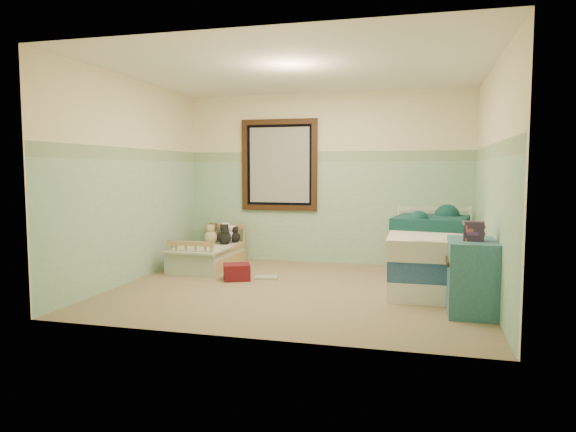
% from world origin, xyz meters
% --- Properties ---
extents(floor, '(4.20, 3.60, 0.02)m').
position_xyz_m(floor, '(0.00, 0.00, -0.01)').
color(floor, '#8B7759').
rests_on(floor, ground).
extents(ceiling, '(4.20, 3.60, 0.02)m').
position_xyz_m(ceiling, '(0.00, 0.00, 2.51)').
color(ceiling, white).
rests_on(ceiling, wall_back).
extents(wall_back, '(4.20, 0.04, 2.50)m').
position_xyz_m(wall_back, '(0.00, 1.80, 1.25)').
color(wall_back, beige).
rests_on(wall_back, floor).
extents(wall_front, '(4.20, 0.04, 2.50)m').
position_xyz_m(wall_front, '(0.00, -1.80, 1.25)').
color(wall_front, beige).
rests_on(wall_front, floor).
extents(wall_left, '(0.04, 3.60, 2.50)m').
position_xyz_m(wall_left, '(-2.10, 0.00, 1.25)').
color(wall_left, beige).
rests_on(wall_left, floor).
extents(wall_right, '(0.04, 3.60, 2.50)m').
position_xyz_m(wall_right, '(2.10, 0.00, 1.25)').
color(wall_right, beige).
rests_on(wall_right, floor).
extents(wainscot_mint, '(4.20, 0.01, 1.50)m').
position_xyz_m(wainscot_mint, '(0.00, 1.79, 0.75)').
color(wainscot_mint, '#8BB193').
rests_on(wainscot_mint, floor).
extents(border_strip, '(4.20, 0.01, 0.15)m').
position_xyz_m(border_strip, '(0.00, 1.79, 1.57)').
color(border_strip, '#467648').
rests_on(border_strip, wall_back).
extents(window_frame, '(1.16, 0.06, 1.36)m').
position_xyz_m(window_frame, '(-0.70, 1.76, 1.45)').
color(window_frame, black).
rests_on(window_frame, wall_back).
extents(window_blinds, '(0.92, 0.01, 1.12)m').
position_xyz_m(window_blinds, '(-0.70, 1.77, 1.45)').
color(window_blinds, '#BABAB3').
rests_on(window_blinds, window_frame).
extents(toddler_bed_frame, '(0.65, 1.31, 0.17)m').
position_xyz_m(toddler_bed_frame, '(-1.53, 1.05, 0.08)').
color(toddler_bed_frame, olive).
rests_on(toddler_bed_frame, floor).
extents(toddler_mattress, '(0.60, 1.25, 0.12)m').
position_xyz_m(toddler_mattress, '(-1.53, 1.05, 0.23)').
color(toddler_mattress, silver).
rests_on(toddler_mattress, toddler_bed_frame).
extents(patchwork_quilt, '(0.71, 0.65, 0.03)m').
position_xyz_m(patchwork_quilt, '(-1.53, 0.64, 0.30)').
color(patchwork_quilt, '#7C98C1').
rests_on(patchwork_quilt, toddler_mattress).
extents(plush_bed_brown, '(0.19, 0.19, 0.19)m').
position_xyz_m(plush_bed_brown, '(-1.68, 1.55, 0.39)').
color(plush_bed_brown, brown).
rests_on(plush_bed_brown, toddler_mattress).
extents(plush_bed_white, '(0.20, 0.20, 0.20)m').
position_xyz_m(plush_bed_white, '(-1.48, 1.55, 0.39)').
color(plush_bed_white, white).
rests_on(plush_bed_white, toddler_mattress).
extents(plush_bed_tan, '(0.19, 0.19, 0.19)m').
position_xyz_m(plush_bed_tan, '(-1.63, 1.33, 0.39)').
color(plush_bed_tan, '#C5B186').
rests_on(plush_bed_tan, toddler_mattress).
extents(plush_bed_dark, '(0.17, 0.17, 0.17)m').
position_xyz_m(plush_bed_dark, '(-1.40, 1.33, 0.37)').
color(plush_bed_dark, black).
rests_on(plush_bed_dark, toddler_mattress).
extents(plush_floor_cream, '(0.23, 0.23, 0.23)m').
position_xyz_m(plush_floor_cream, '(-1.59, 1.03, 0.12)').
color(plush_floor_cream, beige).
rests_on(plush_floor_cream, floor).
extents(plush_floor_tan, '(0.26, 0.26, 0.26)m').
position_xyz_m(plush_floor_tan, '(-1.73, 0.88, 0.13)').
color(plush_floor_tan, '#C5B186').
rests_on(plush_floor_tan, floor).
extents(twin_bed_frame, '(1.00, 2.00, 0.22)m').
position_xyz_m(twin_bed_frame, '(1.55, 0.62, 0.11)').
color(twin_bed_frame, white).
rests_on(twin_bed_frame, floor).
extents(twin_boxspring, '(1.00, 2.00, 0.22)m').
position_xyz_m(twin_boxspring, '(1.55, 0.62, 0.33)').
color(twin_boxspring, navy).
rests_on(twin_boxspring, twin_bed_frame).
extents(twin_mattress, '(1.04, 2.04, 0.22)m').
position_xyz_m(twin_mattress, '(1.55, 0.62, 0.55)').
color(twin_mattress, beige).
rests_on(twin_mattress, twin_boxspring).
extents(teal_blanket, '(0.98, 1.03, 0.14)m').
position_xyz_m(teal_blanket, '(1.50, 0.92, 0.73)').
color(teal_blanket, black).
rests_on(teal_blanket, twin_mattress).
extents(dresser, '(0.44, 0.71, 0.71)m').
position_xyz_m(dresser, '(1.87, -0.52, 0.36)').
color(dresser, '#345B66').
rests_on(dresser, floor).
extents(book_stack, '(0.19, 0.16, 0.18)m').
position_xyz_m(book_stack, '(1.87, -0.57, 0.80)').
color(book_stack, '#4E2426').
rests_on(book_stack, dresser).
extents(red_pillow, '(0.41, 0.39, 0.20)m').
position_xyz_m(red_pillow, '(-0.85, 0.31, 0.10)').
color(red_pillow, maroon).
rests_on(red_pillow, floor).
extents(floor_book, '(0.31, 0.26, 0.03)m').
position_xyz_m(floor_book, '(-0.51, 0.49, 0.01)').
color(floor_book, '#FED949').
rests_on(floor_book, floor).
extents(extra_plush_0, '(0.16, 0.16, 0.16)m').
position_xyz_m(extra_plush_0, '(-1.33, 1.55, 0.37)').
color(extra_plush_0, black).
rests_on(extra_plush_0, toddler_mattress).
extents(extra_plush_1, '(0.20, 0.20, 0.20)m').
position_xyz_m(extra_plush_1, '(-1.43, 1.37, 0.39)').
color(extra_plush_1, black).
rests_on(extra_plush_1, toddler_mattress).
extents(extra_plush_2, '(0.17, 0.17, 0.17)m').
position_xyz_m(extra_plush_2, '(-1.38, 1.55, 0.37)').
color(extra_plush_2, white).
rests_on(extra_plush_2, toddler_mattress).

